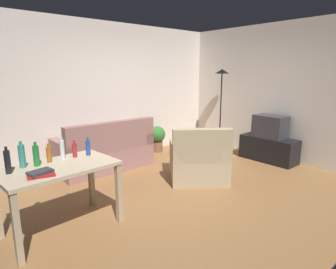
# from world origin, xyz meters

# --- Properties ---
(ground_plane) EXTENTS (5.20, 4.40, 0.02)m
(ground_plane) POSITION_xyz_m (0.00, 0.00, -0.01)
(ground_plane) COLOR olive
(wall_rear) EXTENTS (5.20, 0.10, 2.70)m
(wall_rear) POSITION_xyz_m (0.00, 2.20, 1.35)
(wall_rear) COLOR silver
(wall_rear) RESTS_ON ground_plane
(wall_right) EXTENTS (0.10, 4.40, 2.70)m
(wall_right) POSITION_xyz_m (2.60, 0.00, 1.35)
(wall_right) COLOR beige
(wall_right) RESTS_ON ground_plane
(couch) EXTENTS (1.68, 0.84, 0.92)m
(couch) POSITION_xyz_m (-0.47, 1.59, 0.31)
(couch) COLOR #996B66
(couch) RESTS_ON ground_plane
(tv_stand) EXTENTS (0.44, 1.10, 0.48)m
(tv_stand) POSITION_xyz_m (2.25, -0.09, 0.24)
(tv_stand) COLOR black
(tv_stand) RESTS_ON ground_plane
(tv) EXTENTS (0.41, 0.60, 0.44)m
(tv) POSITION_xyz_m (2.25, -0.09, 0.70)
(tv) COLOR #2D2D33
(tv) RESTS_ON tv_stand
(torchiere_lamp) EXTENTS (0.32, 0.32, 1.81)m
(torchiere_lamp) POSITION_xyz_m (2.25, 1.17, 1.41)
(torchiere_lamp) COLOR black
(torchiere_lamp) RESTS_ON ground_plane
(desk) EXTENTS (1.25, 0.79, 0.76)m
(desk) POSITION_xyz_m (-1.85, 0.05, 0.65)
(desk) COLOR #C6B28E
(desk) RESTS_ON ground_plane
(potted_plant) EXTENTS (0.36, 0.36, 0.57)m
(potted_plant) POSITION_xyz_m (0.98, 1.90, 0.33)
(potted_plant) COLOR brown
(potted_plant) RESTS_ON ground_plane
(armchair) EXTENTS (1.23, 1.21, 0.92)m
(armchair) POSITION_xyz_m (0.42, 0.10, 0.32)
(armchair) COLOR tan
(armchair) RESTS_ON ground_plane
(bottle_dark) EXTENTS (0.06, 0.06, 0.28)m
(bottle_dark) POSITION_xyz_m (-2.32, 0.14, 0.88)
(bottle_dark) COLOR black
(bottle_dark) RESTS_ON desk
(bottle_tall) EXTENTS (0.07, 0.07, 0.29)m
(bottle_tall) POSITION_xyz_m (-2.16, 0.24, 0.89)
(bottle_tall) COLOR teal
(bottle_tall) RESTS_ON desk
(bottle_green) EXTENTS (0.06, 0.06, 0.27)m
(bottle_green) POSITION_xyz_m (-2.03, 0.20, 0.88)
(bottle_green) COLOR #1E722D
(bottle_green) RESTS_ON desk
(bottle_amber) EXTENTS (0.05, 0.05, 0.22)m
(bottle_amber) POSITION_xyz_m (-1.88, 0.24, 0.85)
(bottle_amber) COLOR #9E6019
(bottle_amber) RESTS_ON desk
(bottle_clear) EXTENTS (0.05, 0.05, 0.26)m
(bottle_clear) POSITION_xyz_m (-1.72, 0.26, 0.88)
(bottle_clear) COLOR silver
(bottle_clear) RESTS_ON desk
(bottle_red) EXTENTS (0.05, 0.05, 0.21)m
(bottle_red) POSITION_xyz_m (-1.58, 0.25, 0.85)
(bottle_red) COLOR #AD2323
(bottle_red) RESTS_ON desk
(bottle_blue) EXTENTS (0.06, 0.06, 0.22)m
(bottle_blue) POSITION_xyz_m (-1.42, 0.21, 0.85)
(bottle_blue) COLOR #2347A3
(bottle_blue) RESTS_ON desk
(book_stack) EXTENTS (0.28, 0.22, 0.05)m
(book_stack) POSITION_xyz_m (-2.09, -0.14, 0.78)
(book_stack) COLOR maroon
(book_stack) RESTS_ON desk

